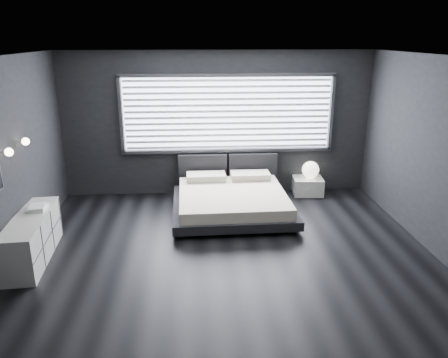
{
  "coord_description": "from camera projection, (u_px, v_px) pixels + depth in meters",
  "views": [
    {
      "loc": [
        -0.45,
        -5.66,
        3.05
      ],
      "look_at": [
        0.0,
        0.85,
        0.9
      ],
      "focal_mm": 35.0,
      "sensor_mm": 36.0,
      "label": 1
    }
  ],
  "objects": [
    {
      "name": "room",
      "position": [
        228.0,
        164.0,
        5.91
      ],
      "size": [
        6.04,
        6.0,
        2.8
      ],
      "color": "black",
      "rests_on": "ground"
    },
    {
      "name": "window",
      "position": [
        228.0,
        114.0,
        8.41
      ],
      "size": [
        4.14,
        0.09,
        1.52
      ],
      "color": "white",
      "rests_on": "ground"
    },
    {
      "name": "headboard",
      "position": [
        228.0,
        166.0,
        8.68
      ],
      "size": [
        1.96,
        0.16,
        0.52
      ],
      "color": "black",
      "rests_on": "ground"
    },
    {
      "name": "sconce_near",
      "position": [
        9.0,
        152.0,
        5.71
      ],
      "size": [
        0.18,
        0.11,
        0.11
      ],
      "color": "silver",
      "rests_on": "ground"
    },
    {
      "name": "sconce_far",
      "position": [
        25.0,
        141.0,
        6.28
      ],
      "size": [
        0.18,
        0.11,
        0.11
      ],
      "color": "silver",
      "rests_on": "ground"
    },
    {
      "name": "bed",
      "position": [
        232.0,
        200.0,
        7.79
      ],
      "size": [
        2.13,
        2.04,
        0.54
      ],
      "color": "black",
      "rests_on": "ground"
    },
    {
      "name": "nightstand",
      "position": [
        308.0,
        186.0,
        8.78
      ],
      "size": [
        0.61,
        0.52,
        0.34
      ],
      "primitive_type": "cube",
      "rotation": [
        0.0,
        0.0,
        -0.08
      ],
      "color": "silver",
      "rests_on": "ground"
    },
    {
      "name": "orb_lamp",
      "position": [
        311.0,
        170.0,
        8.7
      ],
      "size": [
        0.34,
        0.34,
        0.34
      ],
      "primitive_type": "sphere",
      "color": "white",
      "rests_on": "nightstand"
    },
    {
      "name": "dresser",
      "position": [
        32.0,
        238.0,
        6.19
      ],
      "size": [
        0.55,
        1.63,
        0.64
      ],
      "color": "silver",
      "rests_on": "ground"
    },
    {
      "name": "book_stack",
      "position": [
        37.0,
        208.0,
        6.34
      ],
      "size": [
        0.27,
        0.35,
        0.07
      ],
      "color": "white",
      "rests_on": "dresser"
    }
  ]
}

